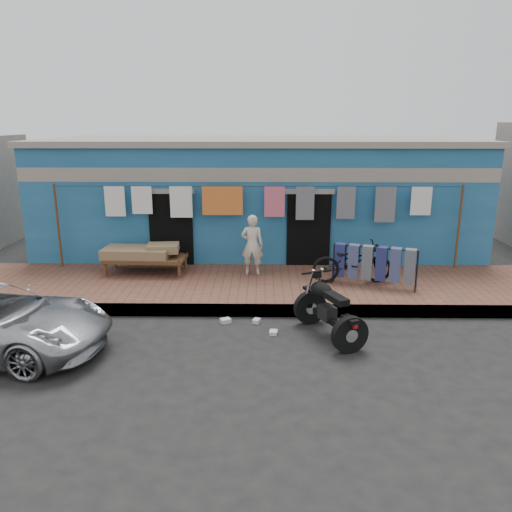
{
  "coord_description": "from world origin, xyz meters",
  "views": [
    {
      "loc": [
        0.14,
        -7.93,
        3.85
      ],
      "look_at": [
        0.0,
        2.0,
        1.15
      ],
      "focal_mm": 35.0,
      "sensor_mm": 36.0,
      "label": 1
    }
  ],
  "objects": [
    {
      "name": "curb",
      "position": [
        0.0,
        1.55,
        0.12
      ],
      "size": [
        28.0,
        0.1,
        0.25
      ],
      "primitive_type": "cube",
      "color": "gray",
      "rests_on": "ground"
    },
    {
      "name": "building",
      "position": [
        -0.0,
        6.99,
        1.69
      ],
      "size": [
        12.2,
        5.2,
        3.36
      ],
      "color": "#1F557F",
      "rests_on": "ground"
    },
    {
      "name": "jeans_rack",
      "position": [
        2.65,
        2.86,
        0.71
      ],
      "size": [
        2.18,
        1.58,
        0.93
      ],
      "primitive_type": null,
      "rotation": [
        0.0,
        0.0,
        -0.33
      ],
      "color": "black",
      "rests_on": "sidewalk"
    },
    {
      "name": "sidewalk",
      "position": [
        0.0,
        3.0,
        0.12
      ],
      "size": [
        28.0,
        3.0,
        0.25
      ],
      "primitive_type": "cube",
      "color": "brown",
      "rests_on": "ground"
    },
    {
      "name": "charpoy",
      "position": [
        -2.71,
        3.71,
        0.59
      ],
      "size": [
        2.12,
        1.16,
        0.68
      ],
      "primitive_type": null,
      "rotation": [
        0.0,
        0.0,
        -0.05
      ],
      "color": "brown",
      "rests_on": "sidewalk"
    },
    {
      "name": "motorcycle",
      "position": [
        1.35,
        0.57,
        0.57
      ],
      "size": [
        1.91,
        2.21,
        1.13
      ],
      "primitive_type": null,
      "rotation": [
        0.0,
        0.0,
        0.42
      ],
      "color": "black",
      "rests_on": "ground"
    },
    {
      "name": "litter_a",
      "position": [
        -0.59,
        1.2,
        0.04
      ],
      "size": [
        0.24,
        0.22,
        0.09
      ],
      "primitive_type": "cube",
      "rotation": [
        0.0,
        0.0,
        0.47
      ],
      "color": "silver",
      "rests_on": "ground"
    },
    {
      "name": "seated_person",
      "position": [
        -0.12,
        3.64,
        0.98
      ],
      "size": [
        0.56,
        0.4,
        1.46
      ],
      "primitive_type": "imported",
      "rotation": [
        0.0,
        0.0,
        3.05
      ],
      "color": "beige",
      "rests_on": "sidewalk"
    },
    {
      "name": "clothesline",
      "position": [
        0.1,
        4.25,
        1.82
      ],
      "size": [
        10.06,
        0.06,
        2.1
      ],
      "color": "brown",
      "rests_on": "sidewalk"
    },
    {
      "name": "bicycle",
      "position": [
        2.18,
        3.04,
        0.84
      ],
      "size": [
        1.84,
        0.73,
        1.17
      ],
      "primitive_type": "imported",
      "rotation": [
        0.0,
        0.0,
        1.62
      ],
      "color": "black",
      "rests_on": "sidewalk"
    },
    {
      "name": "litter_c",
      "position": [
        0.35,
        0.67,
        0.04
      ],
      "size": [
        0.17,
        0.2,
        0.07
      ],
      "primitive_type": "cube",
      "rotation": [
        0.0,
        0.0,
        1.43
      ],
      "color": "silver",
      "rests_on": "ground"
    },
    {
      "name": "litter_b",
      "position": [
        0.02,
        1.2,
        0.04
      ],
      "size": [
        0.17,
        0.19,
        0.08
      ],
      "primitive_type": "cube",
      "rotation": [
        0.0,
        0.0,
        1.2
      ],
      "color": "silver",
      "rests_on": "ground"
    },
    {
      "name": "ground",
      "position": [
        0.0,
        0.0,
        0.0
      ],
      "size": [
        80.0,
        80.0,
        0.0
      ],
      "primitive_type": "plane",
      "color": "black",
      "rests_on": "ground"
    }
  ]
}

